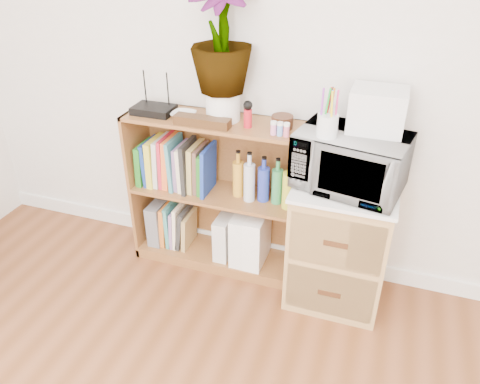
% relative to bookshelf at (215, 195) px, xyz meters
% --- Properties ---
extents(skirting_board, '(4.00, 0.02, 0.10)m').
position_rel_bookshelf_xyz_m(skirting_board, '(0.35, 0.14, -0.42)').
color(skirting_board, white).
rests_on(skirting_board, ground).
extents(bookshelf, '(1.00, 0.30, 0.95)m').
position_rel_bookshelf_xyz_m(bookshelf, '(0.00, 0.00, 0.00)').
color(bookshelf, brown).
rests_on(bookshelf, ground).
extents(wicker_unit, '(0.50, 0.45, 0.70)m').
position_rel_bookshelf_xyz_m(wicker_unit, '(0.75, -0.08, -0.12)').
color(wicker_unit, '#9E7542').
rests_on(wicker_unit, ground).
extents(microwave, '(0.57, 0.44, 0.29)m').
position_rel_bookshelf_xyz_m(microwave, '(0.75, -0.08, 0.39)').
color(microwave, silver).
rests_on(microwave, wicker_unit).
extents(pen_cup, '(0.10, 0.10, 0.11)m').
position_rel_bookshelf_xyz_m(pen_cup, '(0.63, -0.15, 0.58)').
color(pen_cup, silver).
rests_on(pen_cup, microwave).
extents(small_appliance, '(0.26, 0.21, 0.20)m').
position_rel_bookshelf_xyz_m(small_appliance, '(0.84, -0.00, 0.63)').
color(small_appliance, silver).
rests_on(small_appliance, microwave).
extents(router, '(0.22, 0.15, 0.04)m').
position_rel_bookshelf_xyz_m(router, '(-0.34, -0.02, 0.50)').
color(router, black).
rests_on(router, bookshelf).
extents(white_bowl, '(0.13, 0.13, 0.03)m').
position_rel_bookshelf_xyz_m(white_bowl, '(-0.16, -0.03, 0.49)').
color(white_bowl, silver).
rests_on(white_bowl, bookshelf).
extents(plant_pot, '(0.18, 0.18, 0.16)m').
position_rel_bookshelf_xyz_m(plant_pot, '(0.05, 0.02, 0.55)').
color(plant_pot, white).
rests_on(plant_pot, bookshelf).
extents(potted_plant, '(0.32, 0.32, 0.57)m').
position_rel_bookshelf_xyz_m(potted_plant, '(0.05, 0.02, 0.92)').
color(potted_plant, '#3F7930').
rests_on(potted_plant, plant_pot).
extents(trinket_box, '(0.30, 0.08, 0.05)m').
position_rel_bookshelf_xyz_m(trinket_box, '(-0.02, -0.10, 0.50)').
color(trinket_box, '#34210E').
rests_on(trinket_box, bookshelf).
extents(kokeshi_doll, '(0.04, 0.04, 0.10)m').
position_rel_bookshelf_xyz_m(kokeshi_doll, '(0.21, -0.04, 0.52)').
color(kokeshi_doll, '#B51622').
rests_on(kokeshi_doll, bookshelf).
extents(wooden_bowl, '(0.11, 0.11, 0.07)m').
position_rel_bookshelf_xyz_m(wooden_bowl, '(0.38, 0.01, 0.51)').
color(wooden_bowl, '#361D0E').
rests_on(wooden_bowl, bookshelf).
extents(paint_jars, '(0.10, 0.04, 0.05)m').
position_rel_bookshelf_xyz_m(paint_jars, '(0.39, -0.09, 0.50)').
color(paint_jars, pink).
rests_on(paint_jars, bookshelf).
extents(file_box, '(0.08, 0.22, 0.27)m').
position_rel_bookshelf_xyz_m(file_box, '(-0.39, 0.00, -0.27)').
color(file_box, slate).
rests_on(file_box, bookshelf).
extents(magazine_holder_left, '(0.09, 0.22, 0.27)m').
position_rel_bookshelf_xyz_m(magazine_holder_left, '(0.06, -0.01, -0.27)').
color(magazine_holder_left, silver).
rests_on(magazine_holder_left, bookshelf).
extents(magazine_holder_mid, '(0.10, 0.26, 0.32)m').
position_rel_bookshelf_xyz_m(magazine_holder_mid, '(0.18, -0.01, -0.24)').
color(magazine_holder_mid, white).
rests_on(magazine_holder_mid, bookshelf).
extents(magazine_holder_right, '(0.10, 0.26, 0.33)m').
position_rel_bookshelf_xyz_m(magazine_holder_right, '(0.27, -0.01, -0.24)').
color(magazine_holder_right, white).
rests_on(magazine_holder_right, bookshelf).
extents(cookbooks, '(0.45, 0.20, 0.31)m').
position_rel_bookshelf_xyz_m(cookbooks, '(-0.24, 0.00, 0.17)').
color(cookbooks, '#20711E').
rests_on(cookbooks, bookshelf).
extents(liquor_bottles, '(0.37, 0.07, 0.29)m').
position_rel_bookshelf_xyz_m(liquor_bottles, '(0.30, 0.00, 0.16)').
color(liquor_bottles, gold).
rests_on(liquor_bottles, bookshelf).
extents(lower_books, '(0.19, 0.19, 0.29)m').
position_rel_bookshelf_xyz_m(lower_books, '(-0.26, 0.00, -0.27)').
color(lower_books, orange).
rests_on(lower_books, bookshelf).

